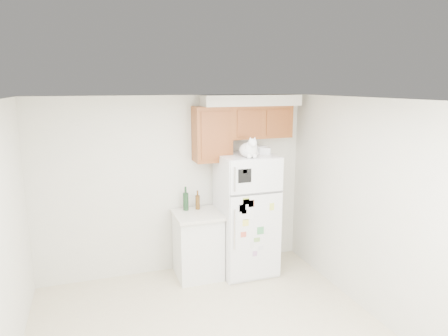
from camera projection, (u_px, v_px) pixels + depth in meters
name	position (u px, v px, depth m)	size (l,w,h in m)	color
room_shell	(223.00, 184.00, 3.93)	(3.84, 4.04, 2.52)	beige
refrigerator	(246.00, 214.00, 5.62)	(0.76, 0.78, 1.70)	white
base_counter	(198.00, 244.00, 5.55)	(0.64, 0.64, 0.92)	white
cat	(249.00, 149.00, 5.23)	(0.28, 0.41, 0.29)	white
storage_box_back	(260.00, 149.00, 5.58)	(0.18, 0.13, 0.10)	white
storage_box_front	(265.00, 151.00, 5.50)	(0.15, 0.11, 0.09)	white
bottle_green	(186.00, 198.00, 5.54)	(0.08, 0.08, 0.34)	#19381E
bottle_amber	(198.00, 200.00, 5.59)	(0.06, 0.06, 0.27)	#593814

